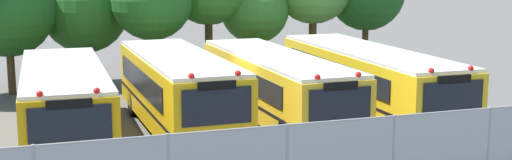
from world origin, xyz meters
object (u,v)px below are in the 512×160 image
school_bus_2 (275,85)px  tree_2 (81,9)px  tree_1 (12,11)px  tree_5 (255,10)px  school_bus_3 (368,79)px  school_bus_0 (64,100)px  school_bus_1 (178,89)px

school_bus_2 → tree_2: 11.35m
tree_1 → tree_5: bearing=0.0°
tree_5 → school_bus_3: bearing=-79.8°
tree_2 → tree_5: tree_2 is taller
school_bus_0 → tree_2: (1.37, 9.61, 2.19)m
school_bus_0 → tree_2: size_ratio=1.79×
school_bus_1 → school_bus_3: (7.13, 0.05, -0.06)m
school_bus_0 → tree_1: tree_1 is taller
school_bus_0 → school_bus_3: 10.82m
tree_2 → tree_5: bearing=-7.7°
tree_1 → tree_2: (2.93, 1.08, -0.06)m
school_bus_0 → school_bus_1: 3.70m
school_bus_3 → tree_1: bearing=-34.6°
school_bus_3 → tree_2: size_ratio=1.98×
school_bus_2 → tree_5: (2.06, 8.41, 1.99)m
school_bus_3 → tree_1: tree_1 is taller
school_bus_0 → tree_5: size_ratio=1.93×
school_bus_3 → tree_1: 15.19m
school_bus_0 → tree_5: 12.77m
school_bus_2 → tree_1: tree_1 is taller
school_bus_2 → school_bus_3: size_ratio=0.96×
school_bus_2 → tree_5: tree_5 is taller
school_bus_1 → school_bus_2: 3.54m
school_bus_3 → tree_2: bearing=-45.5°
school_bus_2 → tree_5: size_ratio=2.05×
school_bus_1 → school_bus_2: (3.53, 0.16, -0.09)m
tree_1 → tree_5: 10.85m
school_bus_0 → tree_2: tree_2 is taller
school_bus_2 → school_bus_3: bearing=177.0°
school_bus_1 → tree_1: tree_1 is taller
school_bus_2 → tree_1: bearing=-44.8°
school_bus_3 → tree_2: tree_2 is taller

